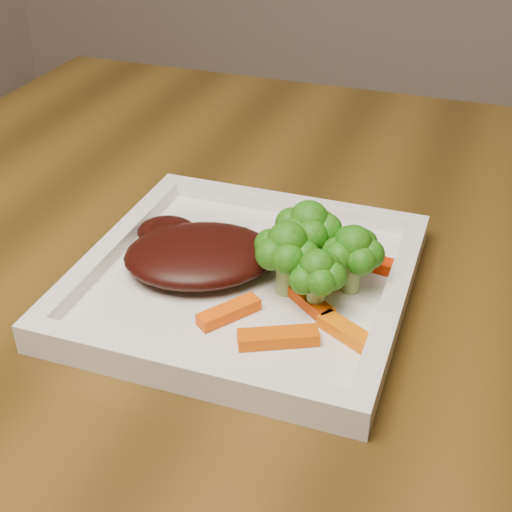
% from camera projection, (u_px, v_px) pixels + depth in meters
% --- Properties ---
extents(plate, '(0.27, 0.27, 0.01)m').
position_uv_depth(plate, '(245.00, 284.00, 0.61)').
color(plate, white).
rests_on(plate, dining_table).
extents(steak, '(0.16, 0.15, 0.03)m').
position_uv_depth(steak, '(200.00, 255.00, 0.61)').
color(steak, black).
rests_on(steak, plate).
extents(broccoli_0, '(0.06, 0.06, 0.07)m').
position_uv_depth(broccoli_0, '(308.00, 236.00, 0.60)').
color(broccoli_0, '#285F0F').
rests_on(broccoli_0, plate).
extents(broccoli_1, '(0.06, 0.06, 0.06)m').
position_uv_depth(broccoli_1, '(353.00, 257.00, 0.57)').
color(broccoli_1, '#326D12').
rests_on(broccoli_1, plate).
extents(broccoli_2, '(0.07, 0.07, 0.06)m').
position_uv_depth(broccoli_2, '(317.00, 279.00, 0.55)').
color(broccoli_2, '#247613').
rests_on(broccoli_2, plate).
extents(broccoli_3, '(0.07, 0.07, 0.06)m').
position_uv_depth(broccoli_3, '(287.00, 260.00, 0.57)').
color(broccoli_3, '#195D0F').
rests_on(broccoli_3, plate).
extents(carrot_0, '(0.06, 0.04, 0.01)m').
position_uv_depth(carrot_0, '(278.00, 337.00, 0.53)').
color(carrot_0, '#D55003').
rests_on(carrot_0, plate).
extents(carrot_1, '(0.06, 0.04, 0.01)m').
position_uv_depth(carrot_1, '(350.00, 334.00, 0.53)').
color(carrot_1, orange).
rests_on(carrot_1, plate).
extents(carrot_2, '(0.04, 0.05, 0.01)m').
position_uv_depth(carrot_2, '(229.00, 312.00, 0.56)').
color(carrot_2, '#F75204').
rests_on(carrot_2, plate).
extents(carrot_3, '(0.06, 0.02, 0.01)m').
position_uv_depth(carrot_3, '(373.00, 263.00, 0.62)').
color(carrot_3, red).
rests_on(carrot_3, plate).
extents(carrot_4, '(0.05, 0.06, 0.01)m').
position_uv_depth(carrot_4, '(296.00, 244.00, 0.64)').
color(carrot_4, '#F43603').
rests_on(carrot_4, plate).
extents(carrot_5, '(0.05, 0.04, 0.01)m').
position_uv_depth(carrot_5, '(309.00, 301.00, 0.57)').
color(carrot_5, '#CA3A03').
rests_on(carrot_5, plate).
extents(carrot_6, '(0.05, 0.04, 0.01)m').
position_uv_depth(carrot_6, '(319.00, 284.00, 0.59)').
color(carrot_6, '#FF6004').
rests_on(carrot_6, plate).
extents(carrot_7, '(0.05, 0.04, 0.01)m').
position_uv_depth(carrot_7, '(293.00, 246.00, 0.64)').
color(carrot_7, red).
rests_on(carrot_7, plate).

